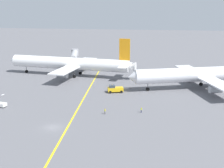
% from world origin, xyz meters
% --- Properties ---
extents(ground_plane, '(600.00, 600.00, 0.00)m').
position_xyz_m(ground_plane, '(0.00, 0.00, 0.00)').
color(ground_plane, slate).
extents(taxiway_stripe, '(9.42, 119.71, 0.01)m').
position_xyz_m(taxiway_stripe, '(2.93, 10.00, 0.00)').
color(taxiway_stripe, yellow).
rests_on(taxiway_stripe, ground).
extents(airliner_at_gate_left, '(57.48, 38.62, 16.58)m').
position_xyz_m(airliner_at_gate_left, '(-11.59, 57.81, 5.27)').
color(airliner_at_gate_left, white).
rests_on(airliner_at_gate_left, ground).
extents(airliner_being_pushed, '(50.33, 40.59, 15.35)m').
position_xyz_m(airliner_being_pushed, '(40.05, 44.35, 5.18)').
color(airliner_being_pushed, silver).
rests_on(airliner_being_pushed, ground).
extents(pushback_tug, '(8.61, 3.93, 2.99)m').
position_xyz_m(pushback_tug, '(10.86, 34.61, 1.26)').
color(pushback_tug, gold).
rests_on(pushback_tug, ground).
extents(ground_crew_marshaller_foreground, '(0.36, 0.46, 1.70)m').
position_xyz_m(ground_crew_marshaller_foreground, '(11.29, 11.80, 0.89)').
color(ground_crew_marshaller_foreground, '#4C4C51').
rests_on(ground_crew_marshaller_foreground, ground).
extents(ground_crew_wing_walker_right, '(0.36, 0.36, 1.58)m').
position_xyz_m(ground_crew_wing_walker_right, '(21.33, 14.63, 0.82)').
color(ground_crew_wing_walker_right, '#2D3351').
rests_on(ground_crew_wing_walker_right, ground).
extents(jet_bridge, '(8.00, 22.48, 6.24)m').
position_xyz_m(jet_bridge, '(-17.54, 85.87, 4.46)').
color(jet_bridge, '#B7B7BC').
rests_on(jet_bridge, ground).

